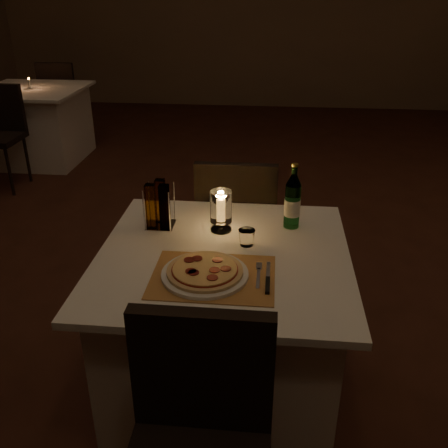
# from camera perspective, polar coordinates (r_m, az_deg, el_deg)

# --- Properties ---
(floor) EXTENTS (8.00, 10.00, 0.02)m
(floor) POSITION_cam_1_polar(r_m,az_deg,el_deg) (3.10, 5.27, -7.90)
(floor) COLOR #482217
(floor) RESTS_ON ground
(main_table) EXTENTS (1.00, 1.00, 0.74)m
(main_table) POSITION_cam_1_polar(r_m,az_deg,el_deg) (2.19, -0.05, -11.72)
(main_table) COLOR white
(main_table) RESTS_ON ground
(chair_near) EXTENTS (0.42, 0.42, 0.90)m
(chair_near) POSITION_cam_1_polar(r_m,az_deg,el_deg) (1.55, -2.95, -22.77)
(chair_near) COLOR black
(chair_near) RESTS_ON ground
(chair_far) EXTENTS (0.42, 0.42, 0.90)m
(chair_far) POSITION_cam_1_polar(r_m,az_deg,el_deg) (2.71, 1.48, 0.54)
(chair_far) COLOR black
(chair_far) RESTS_ON ground
(placemat) EXTENTS (0.45, 0.34, 0.00)m
(placemat) POSITION_cam_1_polar(r_m,az_deg,el_deg) (1.83, -1.26, -6.03)
(placemat) COLOR #B87C3F
(placemat) RESTS_ON main_table
(plate) EXTENTS (0.32, 0.32, 0.01)m
(plate) POSITION_cam_1_polar(r_m,az_deg,el_deg) (1.83, -2.19, -5.74)
(plate) COLOR white
(plate) RESTS_ON placemat
(pizza) EXTENTS (0.28, 0.28, 0.02)m
(pizza) POSITION_cam_1_polar(r_m,az_deg,el_deg) (1.82, -2.20, -5.31)
(pizza) COLOR #D8B77F
(pizza) RESTS_ON plate
(fork) EXTENTS (0.02, 0.18, 0.00)m
(fork) POSITION_cam_1_polar(r_m,az_deg,el_deg) (1.85, 3.97, -5.64)
(fork) COLOR silver
(fork) RESTS_ON placemat
(knife) EXTENTS (0.02, 0.22, 0.01)m
(knife) POSITION_cam_1_polar(r_m,az_deg,el_deg) (1.80, 5.02, -6.62)
(knife) COLOR black
(knife) RESTS_ON placemat
(tumbler) EXTENTS (0.07, 0.07, 0.07)m
(tumbler) POSITION_cam_1_polar(r_m,az_deg,el_deg) (2.03, 2.61, -1.56)
(tumbler) COLOR white
(tumbler) RESTS_ON main_table
(water_bottle) EXTENTS (0.07, 0.07, 0.29)m
(water_bottle) POSITION_cam_1_polar(r_m,az_deg,el_deg) (2.17, 7.84, 2.50)
(water_bottle) COLOR #5EB068
(water_bottle) RESTS_ON main_table
(hurricane_candle) EXTENTS (0.09, 0.09, 0.18)m
(hurricane_candle) POSITION_cam_1_polar(r_m,az_deg,el_deg) (2.12, -0.35, 1.86)
(hurricane_candle) COLOR white
(hurricane_candle) RESTS_ON main_table
(cruet_caddy) EXTENTS (0.12, 0.12, 0.21)m
(cruet_caddy) POSITION_cam_1_polar(r_m,az_deg,el_deg) (2.17, -7.45, 2.00)
(cruet_caddy) COLOR white
(cruet_caddy) RESTS_ON main_table
(neighbor_table_left) EXTENTS (1.00, 1.00, 0.74)m
(neighbor_table_left) POSITION_cam_1_polar(r_m,az_deg,el_deg) (5.59, -20.64, 10.59)
(neighbor_table_left) COLOR white
(neighbor_table_left) RESTS_ON ground
(neighbor_chair_lb) EXTENTS (0.42, 0.42, 0.90)m
(neighbor_chair_lb) POSITION_cam_1_polar(r_m,az_deg,el_deg) (6.18, -18.11, 14.01)
(neighbor_chair_lb) COLOR black
(neighbor_chair_lb) RESTS_ON ground
(neighbor_candle_left) EXTENTS (0.03, 0.03, 0.11)m
(neighbor_candle_left) POSITION_cam_1_polar(r_m,az_deg,el_deg) (5.50, -21.33, 14.72)
(neighbor_candle_left) COLOR white
(neighbor_candle_left) RESTS_ON neighbor_table_left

